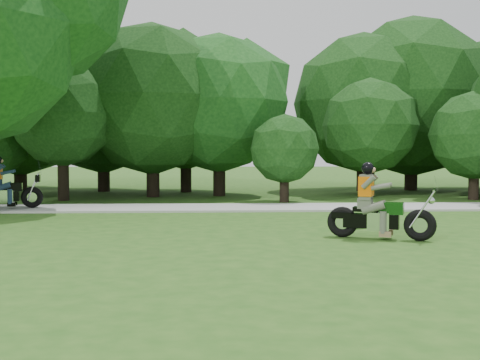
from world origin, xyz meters
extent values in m
plane|color=#265418|center=(0.00, 0.00, 0.00)|extent=(100.00, 100.00, 0.00)
cube|color=#A6A6A0|center=(0.00, 8.00, 0.03)|extent=(60.00, 2.20, 0.06)
cylinder|color=black|center=(-12.32, 16.86, 0.90)|extent=(0.55, 0.55, 1.80)
sphere|color=black|center=(-12.32, 16.86, 4.06)|extent=(6.95, 6.95, 6.95)
cylinder|color=black|center=(2.03, 12.26, 0.74)|extent=(0.38, 0.38, 1.49)
sphere|color=black|center=(2.03, 12.26, 2.66)|extent=(3.60, 3.60, 3.60)
cylinder|color=black|center=(-8.42, 15.45, 0.90)|extent=(0.50, 0.50, 1.80)
sphere|color=black|center=(-8.42, 15.45, 3.76)|extent=(6.04, 6.04, 6.04)
cylinder|color=black|center=(4.76, 15.68, 0.90)|extent=(0.55, 0.55, 1.80)
sphere|color=black|center=(4.76, 15.68, 4.05)|extent=(6.92, 6.92, 6.92)
cylinder|color=black|center=(5.35, 10.74, 0.62)|extent=(0.36, 0.36, 1.25)
sphere|color=black|center=(5.35, 10.74, 2.27)|extent=(3.16, 3.16, 3.16)
cylinder|color=black|center=(-6.08, 12.56, 0.90)|extent=(0.48, 0.48, 1.80)
sphere|color=black|center=(-6.08, 12.56, 3.65)|extent=(5.68, 5.68, 5.68)
cylinder|color=black|center=(-1.44, 10.06, 0.52)|extent=(0.32, 0.32, 1.04)
sphere|color=black|center=(-1.44, 10.06, 1.80)|extent=(2.35, 2.35, 2.35)
cylinder|color=black|center=(-3.59, 12.89, 0.90)|extent=(0.47, 0.47, 1.80)
sphere|color=#134316|center=(-3.59, 12.89, 3.53)|extent=(5.31, 5.31, 5.31)
cylinder|color=black|center=(-4.96, 14.97, 0.90)|extent=(0.45, 0.45, 1.80)
sphere|color=black|center=(-4.96, 14.97, 3.45)|extent=(5.07, 5.07, 5.07)
cylinder|color=black|center=(-9.02, 11.03, 0.90)|extent=(0.38, 0.38, 1.80)
sphere|color=black|center=(-9.02, 11.03, 2.99)|extent=(3.68, 3.68, 3.68)
cylinder|color=black|center=(2.50, 15.15, 0.90)|extent=(0.50, 0.50, 1.80)
sphere|color=black|center=(2.50, 15.15, 3.73)|extent=(5.93, 5.93, 5.93)
torus|color=black|center=(-1.20, 2.06, 0.31)|extent=(0.65, 0.41, 0.63)
torus|color=black|center=(0.19, 1.46, 0.31)|extent=(0.65, 0.41, 0.63)
cube|color=black|center=(-0.67, 1.83, 0.36)|extent=(1.09, 0.62, 0.29)
cube|color=silver|center=(-0.53, 1.77, 0.36)|extent=(0.51, 0.45, 0.36)
cube|color=black|center=(-0.31, 1.68, 0.63)|extent=(0.53, 0.43, 0.23)
cube|color=black|center=(-0.78, 1.88, 0.59)|extent=(0.54, 0.44, 0.09)
cylinder|color=silver|center=(0.23, 1.45, 0.63)|extent=(0.46, 0.22, 0.74)
cylinder|color=silver|center=(0.42, 1.37, 1.01)|extent=(0.25, 0.54, 0.03)
cube|color=#4C5444|center=(-0.78, 1.88, 0.71)|extent=(0.38, 0.42, 0.21)
cube|color=#4C5444|center=(-0.77, 1.87, 1.04)|extent=(0.36, 0.44, 0.50)
cube|color=orange|center=(-0.77, 1.87, 1.05)|extent=(0.40, 0.48, 0.39)
sphere|color=black|center=(-0.74, 1.86, 1.41)|extent=(0.25, 0.25, 0.25)
torus|color=black|center=(-9.16, 7.88, 0.37)|extent=(0.65, 0.29, 0.63)
cube|color=black|center=(-10.01, 7.72, 0.42)|extent=(1.02, 0.40, 0.29)
cube|color=silver|center=(-9.87, 7.74, 0.42)|extent=(0.48, 0.38, 0.36)
cube|color=black|center=(-9.65, 7.78, 0.69)|extent=(0.51, 0.35, 0.23)
cylinder|color=silver|center=(-9.12, 7.88, 0.69)|extent=(0.36, 0.10, 0.80)
cylinder|color=silver|center=(-8.98, 7.91, 1.07)|extent=(0.14, 0.57, 0.03)
camera|label=1|loc=(-3.84, -10.00, 1.81)|focal=45.00mm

